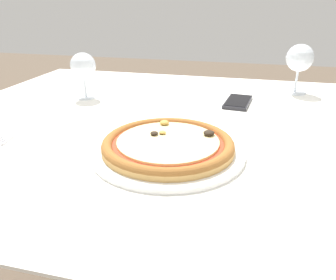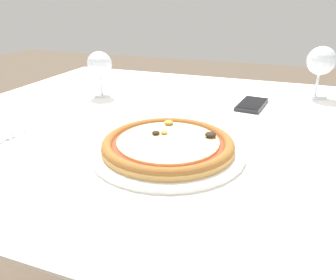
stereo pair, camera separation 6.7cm
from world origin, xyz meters
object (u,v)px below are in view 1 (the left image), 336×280
(wine_glass_far_left, at_px, (300,59))
(cell_phone, at_px, (238,102))
(dining_table, at_px, (158,148))
(wine_glass_far_right, at_px, (83,67))
(pizza_plate, at_px, (168,146))

(wine_glass_far_left, height_order, cell_phone, wine_glass_far_left)
(dining_table, relative_size, cell_phone, 8.09)
(wine_glass_far_left, relative_size, wine_glass_far_right, 1.12)
(dining_table, distance_m, wine_glass_far_left, 0.56)
(dining_table, bearing_deg, pizza_plate, -68.45)
(wine_glass_far_left, height_order, wine_glass_far_right, wine_glass_far_left)
(dining_table, height_order, wine_glass_far_right, wine_glass_far_right)
(wine_glass_far_left, distance_m, wine_glass_far_right, 0.70)
(pizza_plate, height_order, cell_phone, pizza_plate)
(wine_glass_far_right, distance_m, cell_phone, 0.49)
(dining_table, xyz_separation_m, wine_glass_far_right, (-0.28, 0.14, 0.18))
(cell_phone, bearing_deg, pizza_plate, -107.82)
(wine_glass_far_right, xyz_separation_m, cell_phone, (0.48, 0.05, -0.10))
(pizza_plate, bearing_deg, wine_glass_far_left, 61.25)
(wine_glass_far_left, bearing_deg, cell_phone, -136.92)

